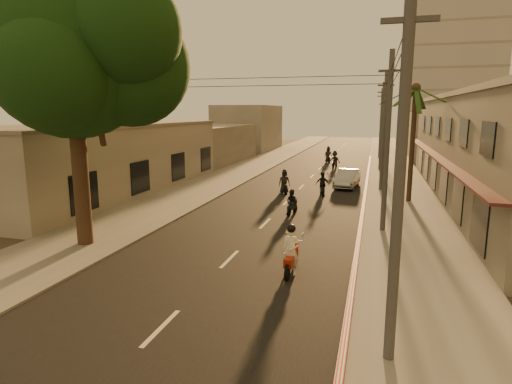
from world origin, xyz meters
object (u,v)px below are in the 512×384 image
scooter_mid_a (292,203)px  scooter_far_a (284,182)px  scooter_mid_b (322,185)px  scooter_far_b (335,161)px  scooter_red (291,253)px  parked_car (347,178)px  broadleaf_tree (81,54)px  scooter_far_c (328,155)px  palm_tree (416,95)px

scooter_mid_a → scooter_far_a: bearing=115.3°
scooter_mid_b → scooter_far_a: bearing=165.5°
scooter_far_a → scooter_far_b: scooter_far_b is taller
scooter_red → scooter_far_b: 31.16m
scooter_far_b → parked_car: (2.05, -11.25, -0.17)m
broadleaf_tree → scooter_far_c: bearing=79.1°
scooter_far_a → scooter_far_b: (2.32, 15.28, 0.05)m
scooter_red → palm_tree: bearing=71.9°
palm_tree → scooter_far_c: bearing=109.6°
scooter_red → scooter_far_a: scooter_red is taller
palm_tree → scooter_far_a: 10.85m
palm_tree → scooter_mid_b: 8.71m
parked_car → scooter_far_a: bearing=-131.6°
palm_tree → parked_car: 9.22m
broadleaf_tree → palm_tree: broadleaf_tree is taller
broadleaf_tree → scooter_mid_a: (7.64, 8.31, -7.76)m
scooter_mid_a → scooter_mid_b: size_ratio=0.88×
palm_tree → scooter_far_b: size_ratio=4.11×
scooter_mid_b → broadleaf_tree: bearing=-131.7°
scooter_far_b → scooter_far_a: bearing=-90.9°
parked_car → scooter_far_c: scooter_far_c is taller
palm_tree → broadleaf_tree: bearing=-136.5°
scooter_mid_a → scooter_far_c: 27.27m
scooter_mid_b → scooter_mid_a: bearing=-110.4°
broadleaf_tree → scooter_far_a: 17.60m
scooter_mid_b → scooter_far_b: bearing=81.1°
scooter_mid_a → scooter_far_b: size_ratio=0.80×
scooter_far_a → scooter_mid_a: bearing=-94.2°
scooter_mid_b → parked_car: size_ratio=0.40×
broadleaf_tree → parked_car: broadleaf_tree is taller
scooter_mid_b → scooter_far_a: (-2.86, 0.18, 0.03)m
parked_car → scooter_far_c: (-3.33, 16.78, 0.17)m
scooter_mid_a → scooter_far_b: scooter_far_b is taller
scooter_mid_a → scooter_far_b: bearing=98.2°
palm_tree → parked_car: bearing=131.9°
scooter_mid_b → scooter_far_a: size_ratio=0.97×
scooter_mid_a → parked_car: 10.78m
scooter_red → scooter_far_a: 16.25m
palm_tree → scooter_mid_b: bearing=173.1°
scooter_far_c → scooter_mid_a: bearing=-105.4°
scooter_far_a → scooter_far_c: bearing=67.2°
scooter_red → scooter_far_c: scooter_far_c is taller
scooter_mid_a → scooter_far_c: scooter_far_c is taller
scooter_far_b → scooter_mid_a: bearing=-83.6°
parked_car → scooter_far_b: bearing=106.0°
broadleaf_tree → parked_car: 22.73m
scooter_red → parked_car: size_ratio=0.44×
scooter_red → scooter_mid_b: size_ratio=1.11×
palm_tree → scooter_mid_a: bearing=-141.5°
palm_tree → scooter_mid_b: palm_tree is taller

